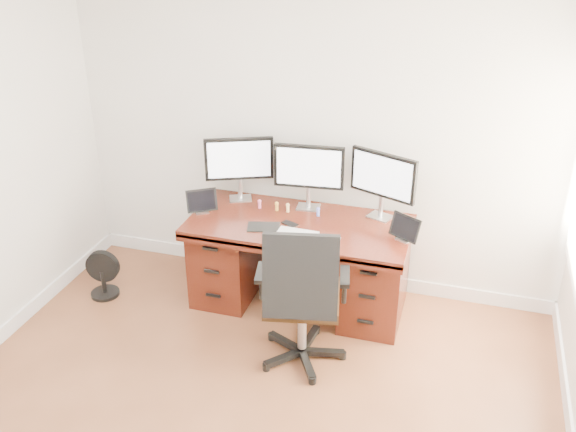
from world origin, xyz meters
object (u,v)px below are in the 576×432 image
(desk, at_px, (300,260))
(floor_fan, at_px, (103,275))
(monitor_center, at_px, (309,169))
(keyboard, at_px, (298,233))
(office_chair, at_px, (302,319))

(desk, xyz_separation_m, floor_fan, (-1.59, -0.36, -0.21))
(floor_fan, relative_size, monitor_center, 0.73)
(desk, relative_size, keyboard, 5.65)
(desk, relative_size, monitor_center, 3.09)
(office_chair, height_order, keyboard, office_chair)
(desk, height_order, keyboard, keyboard)
(office_chair, bearing_deg, desk, 95.01)
(monitor_center, bearing_deg, office_chair, -83.06)
(desk, xyz_separation_m, keyboard, (0.04, -0.22, 0.36))
(keyboard, bearing_deg, monitor_center, 96.92)
(office_chair, height_order, floor_fan, office_chair)
(monitor_center, xyz_separation_m, keyboard, (0.04, -0.45, -0.33))
(desk, bearing_deg, floor_fan, -167.06)
(desk, distance_m, office_chair, 0.75)
(office_chair, xyz_separation_m, floor_fan, (-1.80, 0.35, -0.17))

